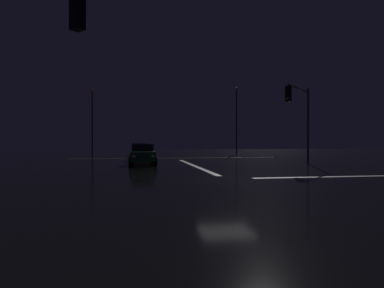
% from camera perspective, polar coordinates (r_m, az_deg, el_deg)
% --- Properties ---
extents(ground, '(120.00, 120.00, 0.10)m').
position_cam_1_polar(ground, '(15.91, 5.75, -6.07)').
color(ground, black).
extents(stop_line_north, '(0.35, 14.94, 0.01)m').
position_cam_1_polar(stop_line_north, '(24.38, 0.36, -3.69)').
color(stop_line_north, white).
rests_on(stop_line_north, ground).
extents(centre_line_ns, '(22.00, 0.15, 0.01)m').
position_cam_1_polar(centre_line_ns, '(35.84, -2.82, -2.39)').
color(centre_line_ns, yellow).
rests_on(centre_line_ns, ground).
extents(sedan_green, '(2.02, 4.33, 1.57)m').
position_cam_1_polar(sedan_green, '(25.95, -8.38, -1.69)').
color(sedan_green, '#14512D').
rests_on(sedan_green, ground).
extents(sedan_gray, '(2.02, 4.33, 1.57)m').
position_cam_1_polar(sedan_gray, '(31.43, -8.65, -1.33)').
color(sedan_gray, slate).
rests_on(sedan_gray, ground).
extents(sedan_orange, '(2.02, 4.33, 1.57)m').
position_cam_1_polar(sedan_orange, '(37.65, -8.59, -1.04)').
color(sedan_orange, '#C66014').
rests_on(sedan_orange, ground).
extents(sedan_blue, '(2.02, 4.33, 1.57)m').
position_cam_1_polar(sedan_blue, '(44.36, -9.07, -0.83)').
color(sedan_blue, navy).
rests_on(sedan_blue, ground).
extents(traffic_signal_ne, '(3.45, 3.45, 5.90)m').
position_cam_1_polar(traffic_signal_ne, '(25.97, 17.86, 5.58)').
color(traffic_signal_ne, '#4C4C51').
rests_on(traffic_signal_ne, ground).
extents(streetlamp_right_far, '(0.44, 0.44, 9.38)m').
position_cam_1_polar(streetlamp_right_far, '(47.79, 7.55, 4.76)').
color(streetlamp_right_far, '#424247').
rests_on(streetlamp_right_far, ground).
extents(streetlamp_left_far, '(0.44, 0.44, 8.65)m').
position_cam_1_polar(streetlamp_left_far, '(46.02, -16.55, 4.45)').
color(streetlamp_left_far, '#424247').
rests_on(streetlamp_left_far, ground).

